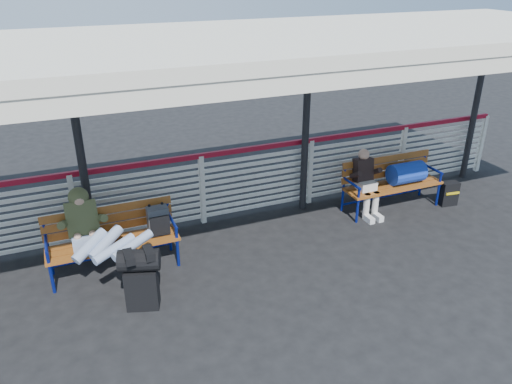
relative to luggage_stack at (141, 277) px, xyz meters
name	(u,v)px	position (x,y,z in m)	size (l,w,h in m)	color
ground	(245,282)	(1.38, -0.01, -0.45)	(60.00, 60.00, 0.00)	black
fence	(202,187)	(1.38, 1.89, 0.21)	(12.08, 0.08, 1.24)	silver
canopy	(217,47)	(1.38, 0.86, 2.59)	(12.60, 3.60, 3.16)	silver
luggage_stack	(141,277)	(0.00, 0.00, 0.00)	(0.56, 0.42, 0.83)	black
bench_left	(123,231)	(-0.04, 1.04, 0.13)	(1.80, 0.56, 0.92)	brown
bench_right	(399,175)	(4.76, 1.14, 0.15)	(1.80, 0.56, 0.92)	brown
traveler_man	(103,239)	(-0.35, 0.69, 0.25)	(0.94, 1.64, 0.77)	#97A6CC
companion_person	(366,182)	(4.07, 1.13, 0.14)	(0.32, 0.66, 1.15)	beige
suitcase_side	(449,194)	(5.67, 0.84, -0.23)	(0.34, 0.23, 0.44)	black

